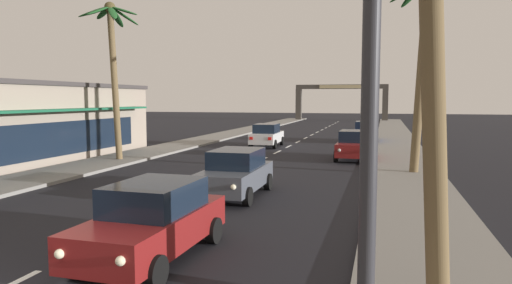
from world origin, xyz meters
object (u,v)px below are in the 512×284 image
at_px(sedan_parked_mid_kerb, 366,132).
at_px(palm_right_second, 424,40).
at_px(palm_left_second, 112,49).
at_px(sedan_oncoming_far, 267,135).
at_px(sedan_third_in_queue, 236,173).
at_px(sedan_lead_at_stop_bar, 153,220).
at_px(sedan_parked_nearest_kerb, 354,145).
at_px(town_gateway_arch, 341,97).

bearing_deg(sedan_parked_mid_kerb, palm_right_second, -79.36).
bearing_deg(palm_left_second, palm_right_second, -1.72).
height_order(sedan_oncoming_far, sedan_parked_mid_kerb, same).
bearing_deg(sedan_third_in_queue, sedan_lead_at_stop_bar, -87.60).
relative_size(sedan_lead_at_stop_bar, sedan_oncoming_far, 1.00).
bearing_deg(sedan_third_in_queue, palm_left_second, 142.78).
xyz_separation_m(sedan_lead_at_stop_bar, palm_left_second, (-9.74, 13.97, 5.37)).
xyz_separation_m(sedan_oncoming_far, sedan_parked_mid_kerb, (6.86, 5.67, 0.00)).
relative_size(sedan_lead_at_stop_bar, sedan_parked_mid_kerb, 1.00).
relative_size(sedan_lead_at_stop_bar, sedan_parked_nearest_kerb, 1.00).
bearing_deg(town_gateway_arch, sedan_oncoming_far, -92.01).
bearing_deg(sedan_parked_mid_kerb, sedan_oncoming_far, -140.43).
relative_size(sedan_oncoming_far, town_gateway_arch, 0.31).
bearing_deg(sedan_oncoming_far, palm_right_second, -46.81).
relative_size(sedan_third_in_queue, palm_left_second, 0.51).
distance_m(sedan_parked_nearest_kerb, sedan_parked_mid_kerb, 11.47).
distance_m(palm_left_second, town_gateway_arch, 54.15).
xyz_separation_m(sedan_third_in_queue, palm_left_second, (-9.45, 7.18, 5.37)).
height_order(palm_left_second, palm_right_second, palm_right_second).
xyz_separation_m(sedan_oncoming_far, sedan_parked_nearest_kerb, (6.63, -5.80, 0.00)).
relative_size(sedan_parked_nearest_kerb, town_gateway_arch, 0.30).
bearing_deg(sedan_third_in_queue, sedan_oncoming_far, 100.34).
bearing_deg(sedan_oncoming_far, sedan_lead_at_stop_bar, -81.88).
distance_m(sedan_parked_nearest_kerb, palm_right_second, 7.83).
bearing_deg(palm_right_second, sedan_oncoming_far, 133.19).
bearing_deg(sedan_oncoming_far, town_gateway_arch, 87.99).
distance_m(sedan_third_in_queue, sedan_parked_mid_kerb, 23.22).
xyz_separation_m(palm_left_second, palm_right_second, (16.21, -0.49, -0.09)).
bearing_deg(palm_right_second, town_gateway_arch, 98.82).
height_order(sedan_oncoming_far, palm_right_second, palm_right_second).
distance_m(sedan_parked_mid_kerb, town_gateway_arch, 38.28).
bearing_deg(sedan_parked_nearest_kerb, sedan_third_in_queue, -106.92).
distance_m(sedan_parked_nearest_kerb, town_gateway_arch, 49.61).
relative_size(palm_left_second, town_gateway_arch, 0.60).
bearing_deg(town_gateway_arch, palm_left_second, -98.32).
xyz_separation_m(sedan_parked_mid_kerb, palm_right_second, (3.05, -16.23, 5.29)).
relative_size(sedan_lead_at_stop_bar, sedan_third_in_queue, 1.01).
distance_m(sedan_parked_mid_kerb, palm_right_second, 17.34).
distance_m(sedan_lead_at_stop_bar, sedan_parked_mid_kerb, 29.91).
xyz_separation_m(sedan_parked_mid_kerb, town_gateway_arch, (-5.34, 37.79, 2.99)).
bearing_deg(sedan_third_in_queue, sedan_parked_nearest_kerb, 73.08).
xyz_separation_m(sedan_parked_nearest_kerb, palm_right_second, (3.28, -4.76, 5.29)).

